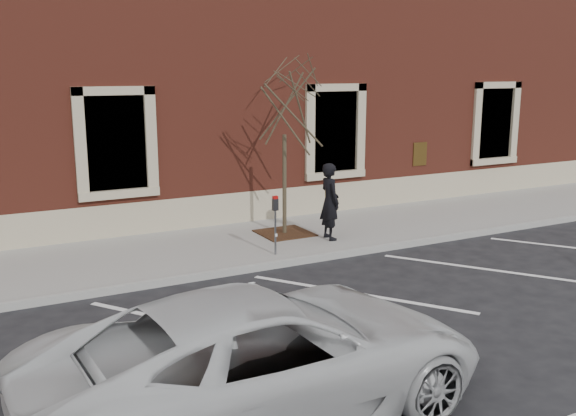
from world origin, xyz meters
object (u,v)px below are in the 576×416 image
parking_meter (275,214)px  sapling (284,107)px  man (330,201)px  white_truck (263,356)px

parking_meter → sapling: sapling is taller
parking_meter → man: bearing=28.7°
man → white_truck: 7.80m
parking_meter → sapling: 2.83m
sapling → white_truck: size_ratio=0.79×
sapling → white_truck: 8.54m
man → white_truck: bearing=147.3°
parking_meter → white_truck: (-3.01, -5.63, -0.27)m
man → white_truck: size_ratio=0.32×
parking_meter → sapling: (1.01, 1.50, 2.18)m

